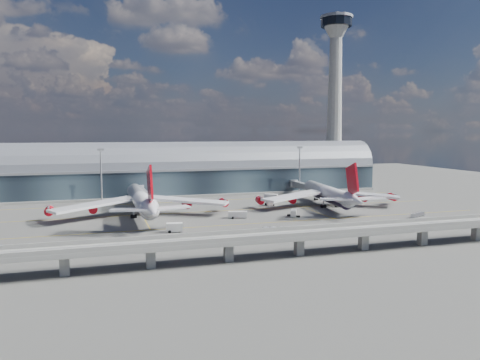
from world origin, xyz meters
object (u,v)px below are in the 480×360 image
object	(u,v)px
airliner_left	(142,200)
service_truck_5	(271,197)
floodlight_mast_left	(101,175)
control_tower	(335,101)
service_truck_4	(269,202)
cargo_train_1	(277,230)
cargo_train_2	(418,215)
airliner_right	(329,194)
floodlight_mast_right	(300,169)
cargo_train_0	(103,245)
service_truck_2	(238,215)
service_truck_1	(175,228)
service_truck_3	(294,213)

from	to	relation	value
airliner_left	service_truck_5	bearing A→B (deg)	21.76
floodlight_mast_left	airliner_left	xyz separation A→B (m)	(14.56, -39.12, -7.08)
control_tower	service_truck_4	bearing A→B (deg)	-138.18
cargo_train_1	cargo_train_2	distance (m)	64.56
service_truck_4	airliner_right	bearing A→B (deg)	-13.00
floodlight_mast_right	airliner_left	distance (m)	94.24
floodlight_mast_right	cargo_train_0	distance (m)	133.08
service_truck_2	service_truck_4	size ratio (longest dim) A/B	1.37
airliner_left	cargo_train_1	bearing A→B (deg)	-47.22
floodlight_mast_left	airliner_right	size ratio (longest dim) A/B	0.37
floodlight_mast_left	cargo_train_1	distance (m)	99.29
control_tower	service_truck_1	bearing A→B (deg)	-138.73
service_truck_1	cargo_train_0	distance (m)	27.58
service_truck_4	cargo_train_2	xyz separation A→B (m)	(46.01, -43.41, -0.75)
airliner_right	cargo_train_0	size ratio (longest dim) A/B	9.93
floodlight_mast_left	floodlight_mast_right	world-z (taller)	same
service_truck_4	service_truck_3	bearing A→B (deg)	-80.67
airliner_right	service_truck_4	distance (m)	26.88
floodlight_mast_left	cargo_train_2	bearing A→B (deg)	-30.98
control_tower	service_truck_2	xyz separation A→B (m)	(-85.12, -80.89, -50.27)
service_truck_2	control_tower	bearing A→B (deg)	-27.69
service_truck_3	service_truck_5	world-z (taller)	service_truck_5
service_truck_2	service_truck_3	size ratio (longest dim) A/B	1.29
service_truck_1	service_truck_4	xyz separation A→B (m)	(50.32, 43.10, -0.05)
cargo_train_2	cargo_train_1	bearing A→B (deg)	123.51
airliner_right	cargo_train_2	distance (m)	39.55
floodlight_mast_right	airliner_left	xyz separation A→B (m)	(-85.44, -39.12, -7.08)
control_tower	cargo_train_2	size ratio (longest dim) A/B	12.10
floodlight_mast_left	service_truck_3	distance (m)	92.33
control_tower	airliner_right	xyz separation A→B (m)	(-38.10, -66.54, -45.97)
control_tower	service_truck_2	distance (m)	127.73
floodlight_mast_right	airliner_left	size ratio (longest dim) A/B	0.34
cargo_train_0	airliner_right	bearing A→B (deg)	-66.63
service_truck_2	airliner_left	bearing A→B (deg)	87.46
cargo_train_2	floodlight_mast_right	bearing A→B (deg)	38.79
service_truck_1	airliner_right	bearing A→B (deg)	-57.73
floodlight_mast_left	cargo_train_2	distance (m)	138.96
airliner_right	service_truck_4	bearing A→B (deg)	163.79
floodlight_mast_right	cargo_train_2	distance (m)	74.74
floodlight_mast_left	service_truck_1	bearing A→B (deg)	-72.55
service_truck_1	cargo_train_1	bearing A→B (deg)	-99.52
control_tower	airliner_right	bearing A→B (deg)	-119.80
airliner_left	service_truck_2	xyz separation A→B (m)	(35.32, -13.77, -5.19)
cargo_train_1	cargo_train_2	size ratio (longest dim) A/B	1.16
airliner_left	service_truck_5	world-z (taller)	airliner_left
cargo_train_0	cargo_train_2	distance (m)	120.46
floodlight_mast_right	service_truck_3	world-z (taller)	floodlight_mast_right
airliner_left	cargo_train_0	bearing A→B (deg)	-109.08
service_truck_3	service_truck_4	size ratio (longest dim) A/B	1.06
service_truck_5	floodlight_mast_right	bearing A→B (deg)	-26.81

